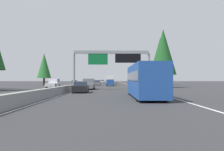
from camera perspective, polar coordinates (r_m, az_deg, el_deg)
ground_plane at (r=63.72m, az=-5.52°, el=-2.45°), size 320.00×320.00×0.00m
median_barrier at (r=83.67m, az=-4.50°, el=-1.76°), size 180.00×0.56×0.90m
shoulder_stripe_right at (r=73.70m, az=4.15°, el=-2.23°), size 160.00×0.16×0.01m
shoulder_stripe_median at (r=73.66m, az=-4.63°, el=-2.23°), size 160.00×0.16×0.01m
sign_gantry_overhead at (r=40.25m, az=0.12°, el=3.95°), size 0.50×12.68×6.46m
bus_far_center at (r=23.65m, az=7.65°, el=-0.96°), size 11.50×2.55×3.10m
sedan_distant_b at (r=32.44m, az=-7.31°, el=-2.76°), size 4.40×1.80×1.47m
box_truck_near_right at (r=83.10m, az=-0.58°, el=-0.97°), size 8.50×2.40×2.95m
sedan_mid_right at (r=120.97m, az=-2.28°, el=-1.38°), size 4.40×1.80×1.47m
minivan_far_right at (r=64.09m, az=-0.44°, el=-1.59°), size 5.00×1.95×1.69m
pickup_distant_a at (r=42.97m, az=-5.47°, el=-1.99°), size 5.60×2.00×1.86m
sedan_mid_center at (r=71.86m, az=-3.40°, el=-1.73°), size 4.40×1.80×1.47m
bus_near_center at (r=103.72m, az=-0.52°, el=-0.89°), size 11.50×2.55×3.10m
oncoming_near at (r=53.06m, az=-13.49°, el=-1.76°), size 5.60×2.00×1.86m
oncoming_far at (r=84.98m, az=-8.71°, el=-1.59°), size 4.40×1.80×1.47m
conifer_right_near at (r=53.11m, az=11.86°, el=5.40°), size 5.46×5.46×12.41m
conifer_right_mid at (r=75.73m, az=11.16°, el=4.40°), size 6.29×6.29×14.30m
conifer_left_mid at (r=76.24m, az=-15.55°, el=2.22°), size 4.23×4.23×9.60m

